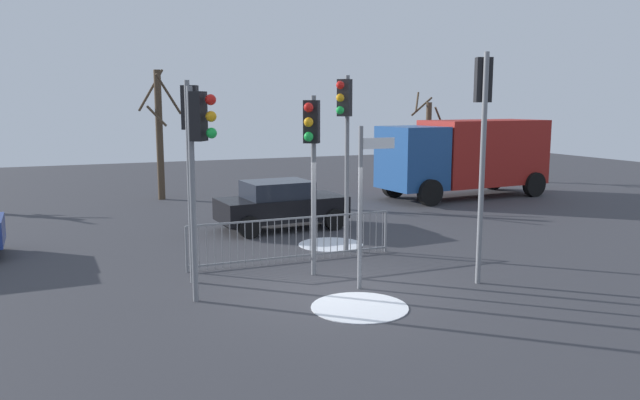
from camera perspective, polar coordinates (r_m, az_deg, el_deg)
The scene contains 14 objects.
ground_plane at distance 12.89m, azimuth 1.06°, elevation -8.03°, with size 60.00×60.00×0.00m, color #38383D.
traffic_light_rear_left at distance 13.10m, azimuth -11.84°, elevation 5.82°, with size 0.41×0.52×4.22m.
traffic_light_foreground_left at distance 13.19m, azimuth 14.72°, elevation 7.48°, with size 0.38×0.54×4.77m.
traffic_light_rear_right at distance 15.36m, azimuth 2.30°, elevation 7.02°, with size 0.48×0.45×4.44m.
traffic_light_mid_right at distance 13.15m, azimuth -0.76°, elevation 5.06°, with size 0.44×0.49×3.92m.
traffic_light_foreground_right at distance 11.61m, azimuth -11.13°, elevation 4.94°, with size 0.48×0.45×4.06m.
direction_sign_post at distance 12.42m, azimuth 3.97°, elevation 0.06°, with size 0.79×0.09×3.31m.
pedestrian_guard_railing at distance 14.81m, azimuth -2.53°, elevation -3.60°, with size 5.12×0.08×1.07m.
car_black_trailing at distance 18.63m, azimuth -3.65°, elevation -0.37°, with size 3.90×2.13×1.47m.
delivery_truck at distance 25.66m, azimuth 13.25°, elevation 4.11°, with size 7.21×3.16×3.10m.
bare_tree_centre at distance 32.04m, azimuth 9.93°, elevation 5.79°, with size 1.88×1.88×4.37m.
bare_tree_right at distance 25.10m, azimuth -14.58°, elevation 6.13°, with size 1.63×1.64×5.12m.
snow_patch_kerb at distance 16.67m, azimuth 0.99°, elevation -4.11°, with size 1.74×1.74×0.01m, color white.
snow_patch_island at distance 11.67m, azimuth 3.67°, elevation -9.82°, with size 1.82×1.82×0.01m, color white.
Camera 1 is at (-4.99, -11.28, 3.73)m, focal length 34.73 mm.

